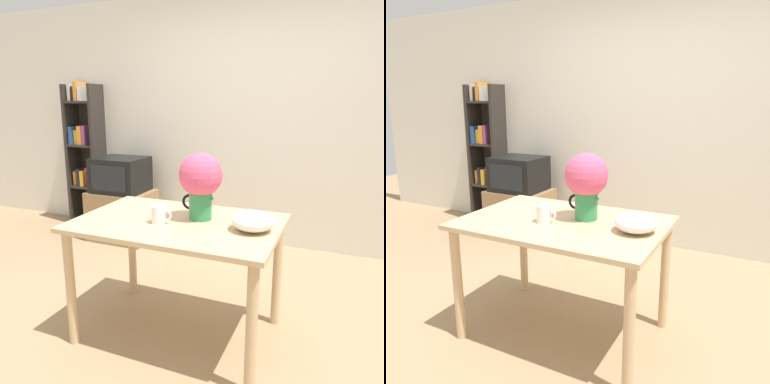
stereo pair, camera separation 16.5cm
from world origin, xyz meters
The scene contains 9 objects.
ground_plane centered at (0.00, 0.00, 0.00)m, with size 12.00×12.00×0.00m, color #9E7F5B.
wall_back centered at (0.00, 1.81, 1.30)m, with size 8.00×0.05×2.60m.
table centered at (-0.07, -0.04, 0.67)m, with size 1.26×0.84×0.78m.
flower_vase centered at (0.04, 0.05, 1.03)m, with size 0.27×0.27×0.42m.
coffee_mug centered at (-0.16, -0.13, 0.83)m, with size 0.13×0.09×0.11m.
white_bowl centered at (0.40, -0.04, 0.84)m, with size 0.25×0.25×0.11m.
tv_stand centered at (-1.39, 1.34, 0.27)m, with size 0.67×0.50×0.54m.
tv_set centered at (-1.39, 1.33, 0.73)m, with size 0.54×0.47×0.37m.
bookshelf centered at (-2.10, 1.67, 0.92)m, with size 0.42×0.28×1.73m.
Camera 1 is at (0.86, -2.05, 1.50)m, focal length 35.00 mm.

